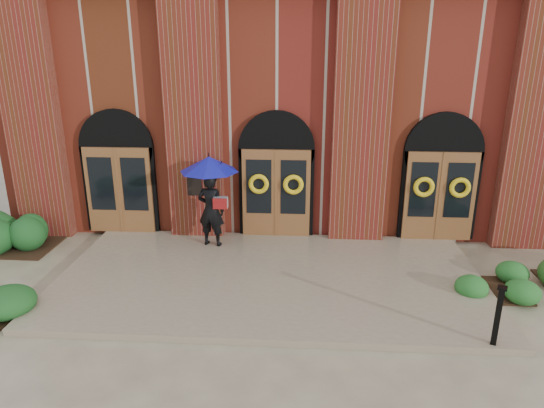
{
  "coord_description": "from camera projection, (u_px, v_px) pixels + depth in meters",
  "views": [
    {
      "loc": [
        0.74,
        -10.24,
        5.41
      ],
      "look_at": [
        -0.0,
        1.0,
        1.66
      ],
      "focal_mm": 32.0,
      "sensor_mm": 36.0,
      "label": 1
    }
  ],
  "objects": [
    {
      "name": "hedge_front_right",
      "position": [
        492.0,
        281.0,
        11.06
      ],
      "size": [
        1.36,
        1.17,
        0.48
      ],
      "primitive_type": "ellipsoid",
      "color": "#205A21",
      "rests_on": "ground"
    },
    {
      "name": "church_building",
      "position": [
        285.0,
        95.0,
        18.66
      ],
      "size": [
        16.2,
        12.53,
        7.0
      ],
      "color": "maroon",
      "rests_on": "ground"
    },
    {
      "name": "metal_post",
      "position": [
        498.0,
        314.0,
        8.72
      ],
      "size": [
        0.21,
        0.21,
        1.18
      ],
      "rotation": [
        0.0,
        0.0,
        -0.43
      ],
      "color": "black",
      "rests_on": "landing"
    },
    {
      "name": "landing",
      "position": [
        270.0,
        278.0,
        11.57
      ],
      "size": [
        10.0,
        5.3,
        0.15
      ],
      "primitive_type": "cube",
      "color": "gray",
      "rests_on": "ground"
    },
    {
      "name": "man_with_umbrella",
      "position": [
        210.0,
        184.0,
        12.76
      ],
      "size": [
        1.83,
        1.83,
        2.47
      ],
      "rotation": [
        0.0,
        0.0,
        2.94
      ],
      "color": "black",
      "rests_on": "landing"
    },
    {
      "name": "ground",
      "position": [
        269.0,
        284.0,
        11.45
      ],
      "size": [
        90.0,
        90.0,
        0.0
      ],
      "primitive_type": "plane",
      "color": "tan",
      "rests_on": "ground"
    }
  ]
}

